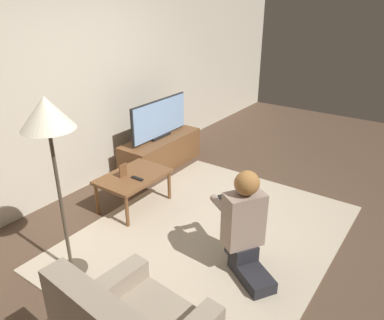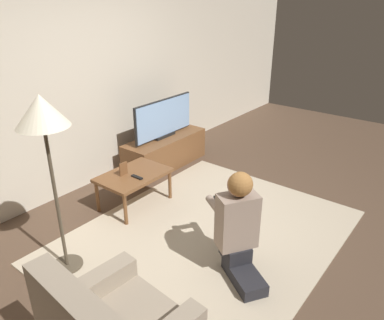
% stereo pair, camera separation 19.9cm
% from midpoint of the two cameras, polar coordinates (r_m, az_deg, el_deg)
% --- Properties ---
extents(ground_plane, '(10.00, 10.00, 0.00)m').
position_cam_midpoint_polar(ground_plane, '(3.93, 3.69, -11.58)').
color(ground_plane, brown).
extents(wall_back, '(10.00, 0.06, 2.60)m').
position_cam_midpoint_polar(wall_back, '(4.66, -16.11, 10.95)').
color(wall_back, beige).
rests_on(wall_back, ground_plane).
extents(rug, '(2.94, 2.30, 0.02)m').
position_cam_midpoint_polar(rug, '(3.92, 3.70, -11.48)').
color(rug, '#BCAD93').
rests_on(rug, ground_plane).
extents(tv_stand, '(1.29, 0.47, 0.43)m').
position_cam_midpoint_polar(tv_stand, '(5.36, -3.06, 1.35)').
color(tv_stand, brown).
rests_on(tv_stand, ground_plane).
extents(tv, '(1.09, 0.08, 0.54)m').
position_cam_midpoint_polar(tv, '(5.19, -3.21, 6.36)').
color(tv, black).
rests_on(tv, tv_stand).
extents(coffee_table, '(0.79, 0.54, 0.41)m').
position_cam_midpoint_polar(coffee_table, '(4.31, -7.57, -2.63)').
color(coffee_table, brown).
rests_on(coffee_table, ground_plane).
extents(floor_lamp, '(0.41, 0.41, 1.61)m').
position_cam_midpoint_polar(floor_lamp, '(3.05, -20.01, 5.39)').
color(floor_lamp, '#4C4233').
rests_on(floor_lamp, ground_plane).
extents(person_kneeling, '(0.65, 0.83, 0.96)m').
position_cam_midpoint_polar(person_kneeling, '(3.26, 8.80, -9.62)').
color(person_kneeling, '#232328').
rests_on(person_kneeling, rug).
extents(picture_frame, '(0.11, 0.01, 0.15)m').
position_cam_midpoint_polar(picture_frame, '(4.25, -9.09, -1.34)').
color(picture_frame, brown).
rests_on(picture_frame, coffee_table).
extents(remote, '(0.04, 0.15, 0.02)m').
position_cam_midpoint_polar(remote, '(4.19, -7.04, -2.62)').
color(remote, black).
rests_on(remote, coffee_table).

